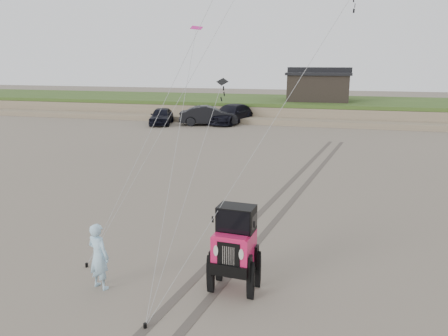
{
  "coord_description": "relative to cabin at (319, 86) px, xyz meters",
  "views": [
    {
      "loc": [
        4.08,
        -9.47,
        5.8
      ],
      "look_at": [
        0.82,
        3.0,
        2.6
      ],
      "focal_mm": 35.0,
      "sensor_mm": 36.0,
      "label": 1
    }
  ],
  "objects": [
    {
      "name": "stake_main",
      "position": [
        -4.66,
        -36.33,
        -3.18
      ],
      "size": [
        0.08,
        0.08,
        0.12
      ],
      "primitive_type": "cylinder",
      "color": "black",
      "rests_on": "ground"
    },
    {
      "name": "jeep",
      "position": [
        -0.25,
        -36.51,
        -2.34
      ],
      "size": [
        2.42,
        4.94,
        1.79
      ],
      "primitive_type": null,
      "rotation": [
        0.0,
        0.0,
        -0.07
      ],
      "color": "#DB1B57",
      "rests_on": "ground"
    },
    {
      "name": "cabin",
      "position": [
        0.0,
        0.0,
        0.0
      ],
      "size": [
        6.4,
        5.4,
        3.35
      ],
      "color": "black",
      "rests_on": "dune_ridge"
    },
    {
      "name": "tire_tracks",
      "position": [
        0.0,
        -29.0,
        -3.23
      ],
      "size": [
        5.22,
        29.74,
        0.01
      ],
      "color": "#4C443D",
      "rests_on": "ground"
    },
    {
      "name": "man",
      "position": [
        -3.66,
        -37.27,
        -2.35
      ],
      "size": [
        0.75,
        0.61,
        1.78
      ],
      "primitive_type": "imported",
      "rotation": [
        0.0,
        0.0,
        2.83
      ],
      "color": "#94D9E5",
      "rests_on": "ground"
    },
    {
      "name": "ground",
      "position": [
        -2.0,
        -37.0,
        -3.24
      ],
      "size": [
        160.0,
        160.0,
        0.0
      ],
      "primitive_type": "plane",
      "color": "#6B6054",
      "rests_on": "ground"
    },
    {
      "name": "stake_aux",
      "position": [
        -1.78,
        -38.63,
        -3.18
      ],
      "size": [
        0.08,
        0.08,
        0.12
      ],
      "primitive_type": "cylinder",
      "color": "black",
      "rests_on": "ground"
    },
    {
      "name": "truck_c",
      "position": [
        -7.61,
        -6.7,
        -2.36
      ],
      "size": [
        4.05,
        6.47,
        1.75
      ],
      "primitive_type": "imported",
      "rotation": [
        0.0,
        0.0,
        -0.29
      ],
      "color": "black",
      "rests_on": "ground"
    },
    {
      "name": "truck_a",
      "position": [
        -13.69,
        -9.0,
        -2.47
      ],
      "size": [
        2.81,
        4.81,
        1.54
      ],
      "primitive_type": "imported",
      "rotation": [
        0.0,
        0.0,
        0.23
      ],
      "color": "black",
      "rests_on": "ground"
    },
    {
      "name": "dune_ridge",
      "position": [
        -2.0,
        0.5,
        -2.42
      ],
      "size": [
        160.0,
        14.25,
        1.73
      ],
      "color": "#7A6B54",
      "rests_on": "ground"
    },
    {
      "name": "truck_b",
      "position": [
        -9.3,
        -8.39,
        -2.37
      ],
      "size": [
        5.57,
        3.09,
        1.74
      ],
      "primitive_type": "imported",
      "rotation": [
        0.0,
        0.0,
        1.82
      ],
      "color": "black",
      "rests_on": "ground"
    }
  ]
}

